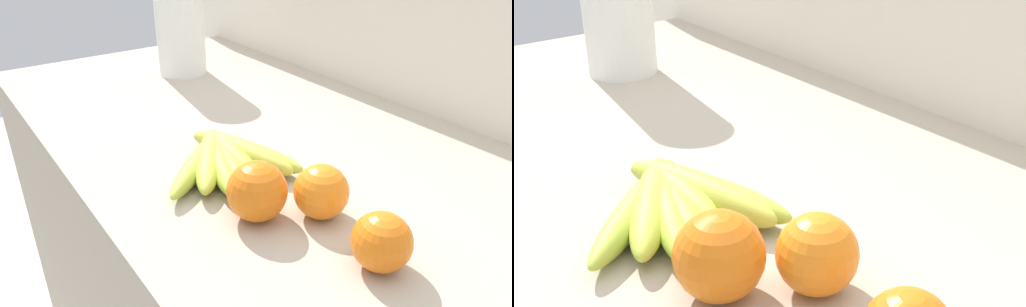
{
  "view_description": "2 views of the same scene",
  "coord_description": "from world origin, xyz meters",
  "views": [
    {
      "loc": [
        0.52,
        -0.46,
        1.3
      ],
      "look_at": [
        0.01,
        -0.09,
        0.98
      ],
      "focal_mm": 33.6,
      "sensor_mm": 36.0,
      "label": 1
    },
    {
      "loc": [
        0.49,
        -0.41,
        1.29
      ],
      "look_at": [
        0.02,
        -0.04,
        1.01
      ],
      "focal_mm": 46.5,
      "sensor_mm": 36.0,
      "label": 2
    }
  ],
  "objects": [
    {
      "name": "orange_right",
      "position": [
        0.1,
        -0.15,
        0.98
      ],
      "size": [
        0.08,
        0.08,
        0.08
      ],
      "primitive_type": "sphere",
      "color": "orange",
      "rests_on": "counter"
    },
    {
      "name": "orange_back_right",
      "position": [
        0.26,
        -0.1,
        0.97
      ],
      "size": [
        0.07,
        0.07,
        0.07
      ],
      "primitive_type": "sphere",
      "color": "orange",
      "rests_on": "counter"
    },
    {
      "name": "paper_towel_roll",
      "position": [
        -0.51,
        0.06,
        1.07
      ],
      "size": [
        0.11,
        0.11,
        0.31
      ],
      "color": "white",
      "rests_on": "counter"
    },
    {
      "name": "banana_bunch",
      "position": [
        -0.04,
        -0.11,
        0.95
      ],
      "size": [
        0.22,
        0.22,
        0.04
      ],
      "color": "#ADC43F",
      "rests_on": "counter"
    },
    {
      "name": "orange_front",
      "position": [
        0.14,
        -0.08,
        0.97
      ],
      "size": [
        0.07,
        0.07,
        0.07
      ],
      "primitive_type": "sphere",
      "color": "orange",
      "rests_on": "counter"
    },
    {
      "name": "wall_back",
      "position": [
        0.0,
        0.36,
        0.65
      ],
      "size": [
        1.97,
        0.06,
        1.3
      ],
      "primitive_type": "cube",
      "color": "silver",
      "rests_on": "ground"
    }
  ]
}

